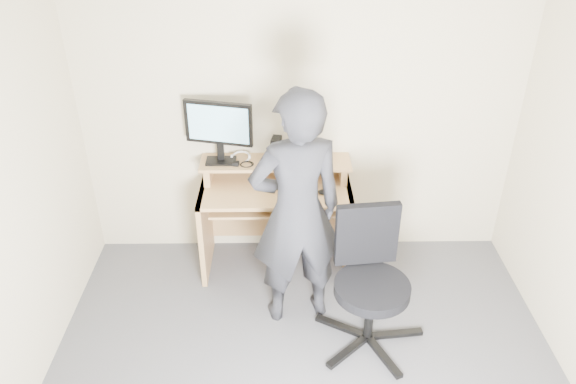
{
  "coord_description": "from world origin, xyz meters",
  "views": [
    {
      "loc": [
        -0.15,
        -2.37,
        2.99
      ],
      "look_at": [
        -0.11,
        1.05,
        0.95
      ],
      "focal_mm": 35.0,
      "sensor_mm": 36.0,
      "label": 1
    }
  ],
  "objects_px": {
    "desk": "(276,204)",
    "person": "(296,212)",
    "office_chair": "(370,275)",
    "monitor": "(219,127)"
  },
  "relations": [
    {
      "from": "desk",
      "to": "person",
      "type": "xyz_separation_m",
      "value": [
        0.15,
        -0.67,
        0.35
      ]
    },
    {
      "from": "desk",
      "to": "person",
      "type": "relative_size",
      "value": 0.66
    },
    {
      "from": "monitor",
      "to": "office_chair",
      "type": "height_order",
      "value": "monitor"
    },
    {
      "from": "desk",
      "to": "office_chair",
      "type": "height_order",
      "value": "office_chair"
    },
    {
      "from": "office_chair",
      "to": "person",
      "type": "height_order",
      "value": "person"
    },
    {
      "from": "monitor",
      "to": "office_chair",
      "type": "xyz_separation_m",
      "value": [
        1.08,
        -0.97,
        -0.68
      ]
    },
    {
      "from": "person",
      "to": "desk",
      "type": "bearing_deg",
      "value": -90.97
    },
    {
      "from": "desk",
      "to": "monitor",
      "type": "bearing_deg",
      "value": 172.16
    },
    {
      "from": "desk",
      "to": "person",
      "type": "distance_m",
      "value": 0.77
    },
    {
      "from": "desk",
      "to": "person",
      "type": "bearing_deg",
      "value": -77.51
    }
  ]
}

